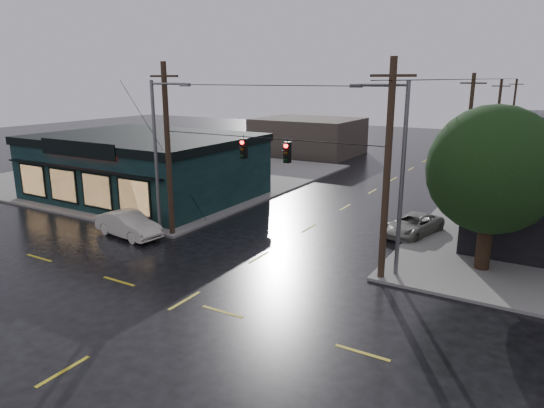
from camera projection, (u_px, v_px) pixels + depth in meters
The scene contains 15 objects.
ground_plane at pixel (185, 301), 20.76m from camera, with size 160.00×160.00×0.00m, color black.
sidewalk_nw at pixel (162, 175), 47.24m from camera, with size 28.00×28.00×0.15m, color gray.
pizza_shop at pixel (145, 165), 38.28m from camera, with size 16.30×12.34×4.90m.
corner_tree at pixel (493, 170), 22.69m from camera, with size 6.08×6.08×7.98m.
utility_pole_nw at pixel (173, 235), 29.37m from camera, with size 2.00×0.32×10.15m, color black, non-canonical shape.
utility_pole_ne at pixel (381, 279), 22.97m from camera, with size 2.00×0.32×10.15m, color black, non-canonical shape.
utility_pole_far_a at pixel (462, 191), 40.89m from camera, with size 2.00×0.32×9.65m, color black, non-canonical shape.
utility_pole_far_b at pixel (493, 158), 57.55m from camera, with size 2.00×0.32×9.15m, color black, non-canonical shape.
utility_pole_far_c at pixel (509, 140), 74.21m from camera, with size 2.00×0.32×9.15m, color black, non-canonical shape.
span_signal_assembly at pixel (265, 150), 24.69m from camera, with size 13.00×0.48×1.23m.
streetlight_nw at pixel (161, 238), 28.94m from camera, with size 5.40×0.30×9.15m, color slate, non-canonical shape.
streetlight_ne at pixel (395, 276), 23.31m from camera, with size 5.40×0.30×9.15m, color slate, non-canonical shape.
bg_building_west at pixel (308, 136), 60.42m from camera, with size 12.00×10.00×4.40m, color #41362F.
sedan_cream at pixel (128, 224), 28.96m from camera, with size 1.61×4.61×1.52m, color beige.
suv_silver at pixel (413, 225), 29.30m from camera, with size 2.11×4.57×1.27m, color gray.
Camera 1 is at (12.91, -14.49, 9.25)m, focal length 32.00 mm.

